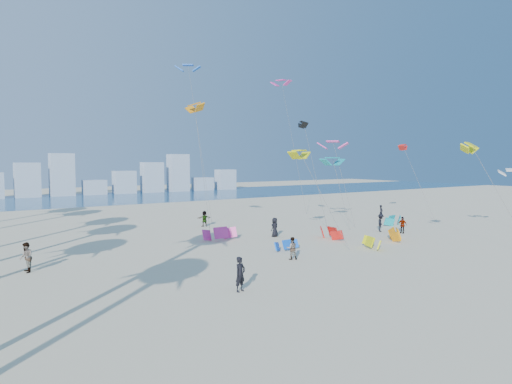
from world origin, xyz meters
TOP-DOWN VIEW (x-y plane):
  - ground at (0.00, 0.00)m, footprint 220.00×220.00m
  - ocean at (0.00, 72.00)m, footprint 220.00×220.00m
  - kitesurfer_near at (-4.78, 5.99)m, footprint 0.79×0.63m
  - kitesurfer_mid at (2.53, 10.74)m, footprint 0.97×0.90m
  - kitesurfers_far at (7.01, 19.85)m, footprint 40.10×15.66m
  - grounded_kites at (10.78, 15.59)m, footprint 23.88×11.82m
  - flying_kites at (14.60, 22.93)m, footprint 29.73×36.65m
  - distant_skyline at (-1.19, 82.00)m, footprint 85.00×3.00m

SIDE VIEW (x-z plane):
  - ground at x=0.00m, z-range 0.00..0.00m
  - ocean at x=0.00m, z-range 0.01..0.01m
  - grounded_kites at x=10.78m, z-range -0.06..1.03m
  - kitesurfer_mid at x=2.53m, z-range 0.00..1.61m
  - kitesurfers_far at x=7.01m, z-range -0.08..1.83m
  - kitesurfer_near at x=-4.78m, z-range 0.00..1.89m
  - distant_skyline at x=-1.19m, z-range -1.11..7.29m
  - flying_kites at x=14.60m, z-range 1.77..20.29m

